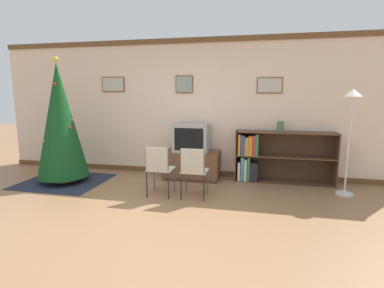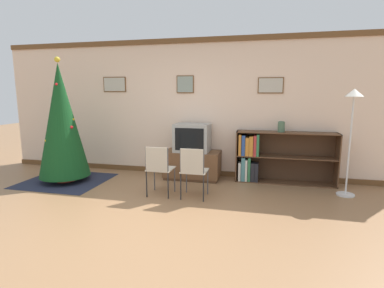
{
  "view_description": "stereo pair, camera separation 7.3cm",
  "coord_description": "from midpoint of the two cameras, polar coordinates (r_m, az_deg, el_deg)",
  "views": [
    {
      "loc": [
        1.35,
        -3.29,
        1.64
      ],
      "look_at": [
        0.31,
        1.4,
        0.83
      ],
      "focal_mm": 28.0,
      "sensor_mm": 36.0,
      "label": 1
    },
    {
      "loc": [
        1.43,
        -3.28,
        1.64
      ],
      "look_at": [
        0.31,
        1.4,
        0.83
      ],
      "focal_mm": 28.0,
      "sensor_mm": 36.0,
      "label": 2
    }
  ],
  "objects": [
    {
      "name": "christmas_tree",
      "position": [
        6.0,
        -23.27,
        4.04
      ],
      "size": [
        0.91,
        0.91,
        2.28
      ],
      "color": "maroon",
      "rests_on": "area_rug"
    },
    {
      "name": "ground_plane",
      "position": [
        3.93,
        -9.01,
        -15.23
      ],
      "size": [
        24.0,
        24.0,
        0.0
      ],
      "primitive_type": "plane",
      "color": "#936B47"
    },
    {
      "name": "television",
      "position": [
        5.73,
        0.42,
        1.23
      ],
      "size": [
        0.66,
        0.5,
        0.53
      ],
      "color": "#9E9E99",
      "rests_on": "tv_console"
    },
    {
      "name": "wall_back",
      "position": [
        6.04,
        0.04,
        6.87
      ],
      "size": [
        8.21,
        0.11,
        2.7
      ],
      "color": "beige",
      "rests_on": "ground_plane"
    },
    {
      "name": "standing_lamp",
      "position": [
        5.33,
        28.6,
        4.94
      ],
      "size": [
        0.28,
        0.28,
        1.71
      ],
      "color": "silver",
      "rests_on": "ground_plane"
    },
    {
      "name": "folding_chair_right",
      "position": [
        4.67,
        0.72,
        -4.9
      ],
      "size": [
        0.4,
        0.4,
        0.82
      ],
      "color": "#BCB29E",
      "rests_on": "ground_plane"
    },
    {
      "name": "bookshelf",
      "position": [
        5.76,
        14.49,
        -2.49
      ],
      "size": [
        1.79,
        0.36,
        0.95
      ],
      "color": "brown",
      "rests_on": "ground_plane"
    },
    {
      "name": "tv_console",
      "position": [
        5.84,
        0.42,
        -3.96
      ],
      "size": [
        1.07,
        0.55,
        0.54
      ],
      "color": "#4C311E",
      "rests_on": "ground_plane"
    },
    {
      "name": "area_rug",
      "position": [
        6.2,
        -22.57,
        -6.47
      ],
      "size": [
        1.51,
        1.37,
        0.01
      ],
      "color": "#23283D",
      "rests_on": "ground_plane"
    },
    {
      "name": "vase",
      "position": [
        5.67,
        17.01,
        3.2
      ],
      "size": [
        0.12,
        0.12,
        0.19
      ],
      "color": "#47664C",
      "rests_on": "bookshelf"
    },
    {
      "name": "folding_chair_left",
      "position": [
        4.82,
        -5.88,
        -4.49
      ],
      "size": [
        0.4,
        0.4,
        0.82
      ],
      "color": "#BCB29E",
      "rests_on": "ground_plane"
    }
  ]
}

